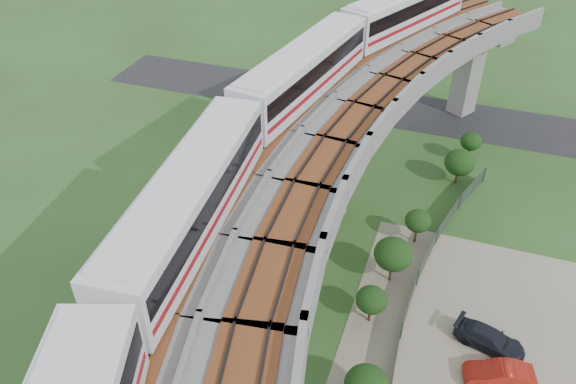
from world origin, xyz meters
name	(u,v)px	position (x,y,z in m)	size (l,w,h in m)	color
ground	(273,305)	(0.00, 0.00, 0.00)	(160.00, 160.00, 0.00)	#2A451B
asphalt_road	(371,105)	(0.00, 30.00, 0.01)	(60.00, 8.00, 0.03)	#232326
viaduct	(336,211)	(3.84, 0.00, 9.05)	(19.58, 73.98, 11.40)	#99968E
metro_train	(285,136)	(0.36, 1.46, 12.31)	(11.27, 61.32, 3.64)	white
fence	(422,336)	(9.75, 0.00, 0.75)	(3.87, 38.73, 1.50)	#2D382D
tree_0	(471,141)	(10.64, 22.12, 2.16)	(1.90, 1.90, 2.98)	#382314
tree_1	(460,162)	(10.00, 18.37, 2.12)	(2.57, 2.57, 3.22)	#382314
tree_2	(418,221)	(7.87, 9.44, 2.06)	(1.95, 1.95, 2.90)	#382314
tree_3	(393,254)	(6.85, 4.86, 2.46)	(2.64, 2.64, 3.58)	#382314
tree_4	(371,300)	(6.30, 0.80, 1.94)	(2.00, 2.00, 2.80)	#382314
car_red	(499,374)	(14.36, -1.19, 0.69)	(1.38, 3.96, 1.31)	#A3190F
car_dark	(490,339)	(13.70, 1.23, 0.66)	(1.75, 4.29, 1.25)	black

